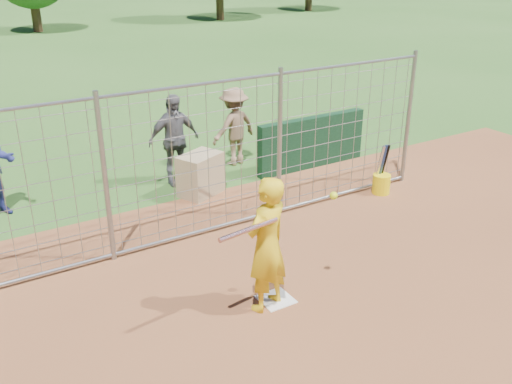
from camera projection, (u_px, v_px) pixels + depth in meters
ground at (268, 293)px, 7.83m from camera, size 100.00×100.00×0.00m
home_plate at (276, 299)px, 7.67m from camera, size 0.43×0.43×0.02m
dugout_wall at (312, 142)px, 12.06m from camera, size 2.60×0.20×1.10m
batter at (267, 245)px, 7.18m from camera, size 0.77×0.63×1.84m
bystander_b at (174, 140)px, 11.09m from camera, size 1.08×0.49×1.81m
bystander_c at (234, 127)px, 12.13m from camera, size 1.18×0.81×1.67m
equipment_bin at (200, 175)px, 10.78m from camera, size 0.95×0.83×0.80m
equipment_in_play at (271, 221)px, 6.84m from camera, size 1.75×0.18×0.22m
bucket_with_bats at (381, 181)px, 10.88m from camera, size 0.34×0.34×0.97m
backstop_fence at (200, 163)px, 8.89m from camera, size 9.08×0.08×2.60m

